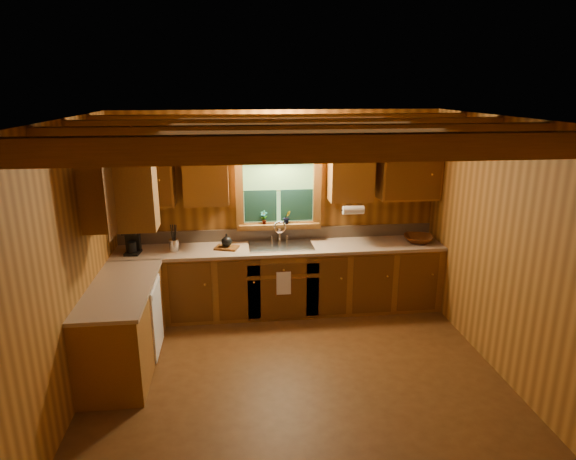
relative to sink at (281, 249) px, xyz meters
The scene contains 20 objects.
room 1.66m from the sink, 90.00° to the right, with size 4.20×4.20×4.20m.
ceiling_beams 2.29m from the sink, 90.00° to the right, with size 4.20×2.54×0.18m.
base_cabinets 0.73m from the sink, 147.14° to the right, with size 4.20×2.22×0.86m.
countertop 0.57m from the sink, 146.97° to the right, with size 4.20×2.24×0.04m.
backsplash 0.31m from the sink, 90.00° to the left, with size 4.20×0.02×0.16m, color #9B8268.
dishwasher_panel 1.79m from the sink, 147.88° to the right, with size 0.02×0.60×0.80m, color white.
upper_cabinets 1.15m from the sink, 162.32° to the right, with size 4.19×1.77×0.78m.
window 0.72m from the sink, 90.00° to the left, with size 1.12×0.08×1.00m.
window_sill 0.34m from the sink, 90.00° to the left, with size 1.06×0.14×0.04m, color brown.
wall_sconce 1.32m from the sink, 90.00° to the left, with size 0.45×0.21×0.17m.
paper_towel_roll 1.06m from the sink, ahead, with size 0.11×0.11×0.27m, color white.
dish_towel 0.48m from the sink, 90.00° to the right, with size 0.18×0.01×0.30m, color white.
sink is the anchor object (origin of this frame).
coffee_maker 1.85m from the sink, behind, with size 0.17×0.22×0.31m.
utensil_crock 1.35m from the sink, behind, with size 0.12×0.12×0.34m.
cutting_board 0.69m from the sink, behind, with size 0.29×0.20×0.03m, color #583212.
teakettle 0.71m from the sink, behind, with size 0.13×0.13×0.17m.
wicker_basket 1.82m from the sink, ahead, with size 0.38×0.38×0.09m, color #48230C.
potted_plant_left 0.48m from the sink, 132.88° to the left, with size 0.10×0.07×0.18m, color #583212.
potted_plant_right 0.44m from the sink, 62.65° to the left, with size 0.10×0.08×0.18m, color #583212.
Camera 1 is at (-0.60, -4.33, 2.87)m, focal length 30.35 mm.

